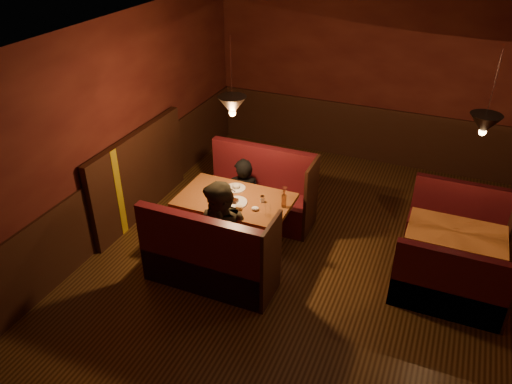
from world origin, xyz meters
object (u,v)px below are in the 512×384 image
at_px(main_table, 236,210).
at_px(second_bench_near, 449,290).
at_px(second_table, 454,243).
at_px(second_bench_far, 457,227).
at_px(diner_a, 243,181).
at_px(main_bench_far, 261,197).
at_px(diner_b, 221,220).
at_px(main_bench_near, 209,263).

height_order(main_table, second_bench_near, main_table).
height_order(second_table, second_bench_near, second_bench_near).
height_order(second_table, second_bench_far, second_bench_far).
distance_m(second_bench_far, diner_a, 2.98).
xyz_separation_m(main_bench_far, second_bench_far, (2.71, 0.40, -0.06)).
bearing_deg(main_bench_far, second_bench_far, 8.45).
bearing_deg(diner_b, second_bench_far, 48.52).
relative_size(main_bench_near, diner_a, 1.14).
relative_size(main_table, second_bench_near, 1.15).
bearing_deg(main_bench_near, main_bench_far, 90.00).
distance_m(main_table, second_bench_far, 3.01).
height_order(second_table, diner_b, diner_b).
relative_size(main_table, second_table, 1.27).
bearing_deg(second_table, second_bench_far, 87.80).
bearing_deg(diner_b, second_bench_near, 23.48).
relative_size(main_bench_far, second_bench_near, 1.27).
height_order(second_bench_near, diner_b, diner_b).
relative_size(main_table, main_bench_near, 0.91).
distance_m(second_bench_far, diner_b, 3.25).
bearing_deg(second_bench_far, main_bench_far, -171.55).
height_order(main_bench_far, diner_a, diner_a).
distance_m(main_bench_far, second_bench_far, 2.74).
bearing_deg(second_table, main_bench_near, -152.85).
bearing_deg(second_bench_far, main_bench_near, -142.72).
bearing_deg(second_table, main_bench_far, 173.95).
height_order(main_bench_far, second_bench_far, main_bench_far).
relative_size(main_bench_near, diner_b, 0.98).
bearing_deg(second_table, main_table, -168.60).
bearing_deg(second_bench_far, second_bench_near, -90.00).
bearing_deg(second_bench_near, main_table, 176.99).
xyz_separation_m(main_bench_far, diner_b, (0.05, -1.39, 0.47)).
bearing_deg(main_table, main_bench_far, 88.95).
bearing_deg(main_table, second_bench_near, -3.01).
height_order(main_bench_near, second_bench_near, main_bench_near).
bearing_deg(main_bench_far, diner_b, -87.82).
xyz_separation_m(main_table, second_bench_far, (2.72, 1.23, -0.31)).
xyz_separation_m(second_bench_near, diner_b, (-2.66, -0.42, 0.53)).
bearing_deg(main_table, main_bench_near, -88.95).
bearing_deg(main_table, second_table, 11.40).
bearing_deg(diner_a, diner_b, 78.38).
distance_m(main_bench_far, diner_b, 1.47).
relative_size(main_bench_far, diner_b, 0.98).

